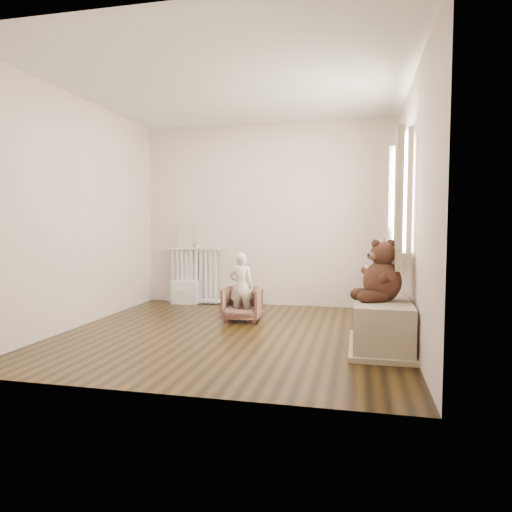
% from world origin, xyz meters
% --- Properties ---
extents(floor, '(3.60, 3.60, 0.01)m').
position_xyz_m(floor, '(0.00, 0.00, 0.00)').
color(floor, black).
rests_on(floor, ground).
extents(ceiling, '(3.60, 3.60, 0.01)m').
position_xyz_m(ceiling, '(0.00, 0.00, 2.60)').
color(ceiling, white).
rests_on(ceiling, ground).
extents(back_wall, '(3.60, 0.02, 2.60)m').
position_xyz_m(back_wall, '(0.00, 1.80, 1.30)').
color(back_wall, white).
rests_on(back_wall, ground).
extents(front_wall, '(3.60, 0.02, 2.60)m').
position_xyz_m(front_wall, '(0.00, -1.80, 1.30)').
color(front_wall, white).
rests_on(front_wall, ground).
extents(left_wall, '(0.02, 3.60, 2.60)m').
position_xyz_m(left_wall, '(-1.80, 0.00, 1.30)').
color(left_wall, white).
rests_on(left_wall, ground).
extents(right_wall, '(0.02, 3.60, 2.60)m').
position_xyz_m(right_wall, '(1.80, 0.00, 1.30)').
color(right_wall, white).
rests_on(right_wall, ground).
extents(window, '(0.03, 0.90, 1.10)m').
position_xyz_m(window, '(1.76, 0.30, 1.45)').
color(window, white).
rests_on(window, right_wall).
extents(window_sill, '(0.22, 1.10, 0.06)m').
position_xyz_m(window_sill, '(1.67, 0.30, 0.87)').
color(window_sill, silver).
rests_on(window_sill, right_wall).
extents(curtain_left, '(0.06, 0.26, 1.30)m').
position_xyz_m(curtain_left, '(1.65, -0.27, 1.39)').
color(curtain_left, beige).
rests_on(curtain_left, right_wall).
extents(curtain_right, '(0.06, 0.26, 1.30)m').
position_xyz_m(curtain_right, '(1.65, 0.87, 1.39)').
color(curtain_right, beige).
rests_on(curtain_right, right_wall).
extents(radiator, '(0.78, 0.15, 0.82)m').
position_xyz_m(radiator, '(-1.07, 1.68, 0.39)').
color(radiator, silver).
rests_on(radiator, floor).
extents(paper_doll, '(0.21, 0.02, 0.34)m').
position_xyz_m(paper_doll, '(-1.19, 1.68, 1.00)').
color(paper_doll, beige).
rests_on(paper_doll, radiator).
extents(tin_a, '(0.10, 0.10, 0.06)m').
position_xyz_m(tin_a, '(-1.02, 1.68, 0.85)').
color(tin_a, '#A59E8C').
rests_on(tin_a, radiator).
extents(toy_vanity, '(0.39, 0.28, 0.61)m').
position_xyz_m(toy_vanity, '(-1.17, 1.65, 0.28)').
color(toy_vanity, silver).
rests_on(toy_vanity, floor).
extents(armchair, '(0.46, 0.47, 0.41)m').
position_xyz_m(armchair, '(-0.06, 0.64, 0.20)').
color(armchair, brown).
rests_on(armchair, floor).
extents(child, '(0.30, 0.21, 0.81)m').
position_xyz_m(child, '(-0.06, 0.59, 0.42)').
color(child, silver).
rests_on(child, armchair).
extents(toy_bench, '(0.51, 0.97, 0.46)m').
position_xyz_m(toy_bench, '(1.52, -0.28, 0.20)').
color(toy_bench, '#BEB192').
rests_on(toy_bench, floor).
extents(teddy_bear, '(0.56, 0.51, 0.56)m').
position_xyz_m(teddy_bear, '(1.52, -0.28, 0.67)').
color(teddy_bear, '#311A12').
rests_on(teddy_bear, toy_bench).
extents(plush_cat, '(0.25, 0.31, 0.23)m').
position_xyz_m(plush_cat, '(1.66, 0.68, 1.00)').
color(plush_cat, '#676157').
rests_on(plush_cat, window_sill).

